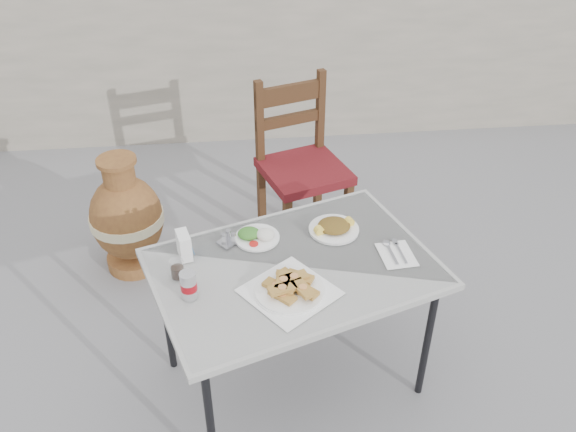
{
  "coord_description": "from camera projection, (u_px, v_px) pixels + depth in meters",
  "views": [
    {
      "loc": [
        -0.38,
        -1.83,
        2.23
      ],
      "look_at": [
        -0.18,
        0.08,
        0.88
      ],
      "focal_mm": 38.0,
      "sensor_mm": 36.0,
      "label": 1
    }
  ],
  "objects": [
    {
      "name": "back_wall",
      "position": [
        279.0,
        58.0,
        4.49
      ],
      "size": [
        6.0,
        0.25,
        1.2
      ],
      "primitive_type": "cube",
      "color": "#AA9E8D",
      "rests_on": "ground"
    },
    {
      "name": "salad_rice_plate",
      "position": [
        257.0,
        235.0,
        2.56
      ],
      "size": [
        0.19,
        0.19,
        0.05
      ],
      "color": "white",
      "rests_on": "cafe_table"
    },
    {
      "name": "cafe_table",
      "position": [
        294.0,
        274.0,
        2.45
      ],
      "size": [
        1.29,
        1.06,
        0.67
      ],
      "rotation": [
        0.0,
        0.0,
        0.33
      ],
      "color": "black",
      "rests_on": "ground"
    },
    {
      "name": "cola_glass",
      "position": [
        177.0,
        270.0,
        2.35
      ],
      "size": [
        0.06,
        0.06,
        0.08
      ],
      "color": "white",
      "rests_on": "cafe_table"
    },
    {
      "name": "cutlery_napkin",
      "position": [
        395.0,
        252.0,
        2.49
      ],
      "size": [
        0.15,
        0.19,
        0.01
      ],
      "rotation": [
        0.0,
        0.0,
        0.08
      ],
      "color": "white",
      "rests_on": "cafe_table"
    },
    {
      "name": "salad_chopped_plate",
      "position": [
        334.0,
        227.0,
        2.61
      ],
      "size": [
        0.22,
        0.22,
        0.05
      ],
      "color": "white",
      "rests_on": "cafe_table"
    },
    {
      "name": "chair",
      "position": [
        301.0,
        165.0,
        3.4
      ],
      "size": [
        0.55,
        0.55,
        0.98
      ],
      "rotation": [
        0.0,
        0.0,
        0.32
      ],
      "color": "#37200F",
      "rests_on": "ground"
    },
    {
      "name": "napkin_holder",
      "position": [
        184.0,
        245.0,
        2.44
      ],
      "size": [
        0.07,
        0.1,
        0.11
      ],
      "rotation": [
        0.0,
        0.0,
        0.26
      ],
      "color": "white",
      "rests_on": "cafe_table"
    },
    {
      "name": "terracotta_urn",
      "position": [
        127.0,
        218.0,
        3.3
      ],
      "size": [
        0.4,
        0.4,
        0.69
      ],
      "color": "brown",
      "rests_on": "ground"
    },
    {
      "name": "soda_can",
      "position": [
        189.0,
        285.0,
        2.25
      ],
      "size": [
        0.06,
        0.06,
        0.11
      ],
      "color": "silver",
      "rests_on": "cafe_table"
    },
    {
      "name": "pide_plate",
      "position": [
        290.0,
        287.0,
        2.28
      ],
      "size": [
        0.42,
        0.42,
        0.06
      ],
      "rotation": [
        0.0,
        0.0,
        0.64
      ],
      "color": "white",
      "rests_on": "cafe_table"
    },
    {
      "name": "condiment_caddy",
      "position": [
        229.0,
        239.0,
        2.53
      ],
      "size": [
        0.11,
        0.1,
        0.06
      ],
      "rotation": [
        0.0,
        0.0,
        0.69
      ],
      "color": "#BBBAC2",
      "rests_on": "cafe_table"
    },
    {
      "name": "ground",
      "position": [
        328.0,
        379.0,
        2.8
      ],
      "size": [
        80.0,
        80.0,
        0.0
      ],
      "primitive_type": "plane",
      "color": "slate",
      "rests_on": "ground"
    }
  ]
}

